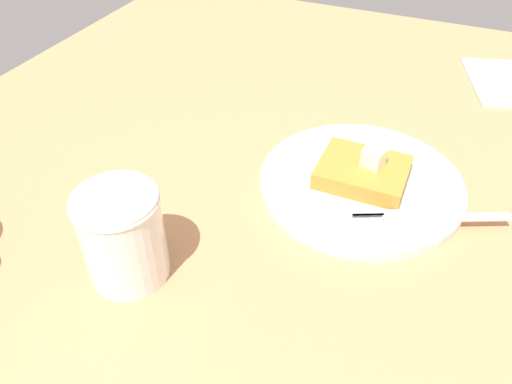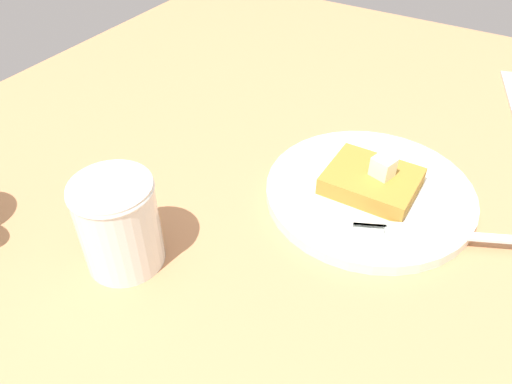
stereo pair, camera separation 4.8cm
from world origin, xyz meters
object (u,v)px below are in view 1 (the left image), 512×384
(fork, at_px, (420,218))
(syrup_jar, at_px, (124,240))
(napkin, at_px, (511,83))
(plate, at_px, (361,183))

(fork, distance_m, syrup_jar, 0.29)
(syrup_jar, distance_m, napkin, 0.61)
(fork, bearing_deg, plate, 150.37)
(plate, height_order, napkin, plate)
(napkin, bearing_deg, syrup_jar, -120.40)
(plate, height_order, fork, fork)
(plate, xyz_separation_m, fork, (0.07, -0.04, 0.01))
(fork, distance_m, napkin, 0.37)
(syrup_jar, bearing_deg, napkin, 59.60)
(syrup_jar, xyz_separation_m, napkin, (0.31, 0.53, -0.04))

